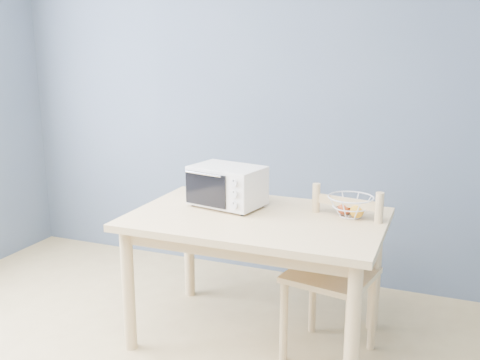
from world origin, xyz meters
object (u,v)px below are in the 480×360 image
at_px(toaster_oven, 225,185).
at_px(fruit_basket, 351,206).
at_px(dining_chair, 334,276).
at_px(dining_table, 256,233).

distance_m(toaster_oven, fruit_basket, 0.74).
xyz_separation_m(fruit_basket, dining_chair, (-0.05, -0.16, -0.36)).
relative_size(toaster_oven, fruit_basket, 1.55).
height_order(toaster_oven, fruit_basket, toaster_oven).
bearing_deg(dining_table, dining_chair, 2.78).
bearing_deg(toaster_oven, dining_chair, 3.76).
height_order(dining_table, dining_chair, dining_chair).
bearing_deg(fruit_basket, toaster_oven, -175.14).
bearing_deg(dining_table, toaster_oven, 154.43).
xyz_separation_m(dining_table, fruit_basket, (0.49, 0.18, 0.16)).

